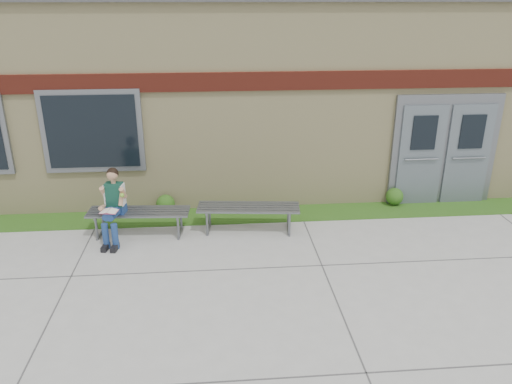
{
  "coord_description": "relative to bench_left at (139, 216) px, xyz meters",
  "views": [
    {
      "loc": [
        -0.68,
        -6.51,
        4.11
      ],
      "look_at": [
        0.02,
        1.7,
        0.85
      ],
      "focal_mm": 35.0,
      "sensor_mm": 36.0,
      "label": 1
    }
  ],
  "objects": [
    {
      "name": "girl",
      "position": [
        -0.39,
        -0.2,
        0.34
      ],
      "size": [
        0.46,
        0.8,
        1.33
      ],
      "rotation": [
        0.0,
        0.0,
        -0.17
      ],
      "color": "navy",
      "rests_on": "ground"
    },
    {
      "name": "bench_right",
      "position": [
        2.0,
        0.0,
        0.01
      ],
      "size": [
        1.92,
        0.71,
        0.49
      ],
      "rotation": [
        0.0,
        0.0,
        -0.1
      ],
      "color": "slate",
      "rests_on": "ground"
    },
    {
      "name": "bench_left",
      "position": [
        0.0,
        0.0,
        0.0
      ],
      "size": [
        1.86,
        0.63,
        0.47
      ],
      "rotation": [
        0.0,
        0.0,
        -0.07
      ],
      "color": "slate",
      "rests_on": "ground"
    },
    {
      "name": "shrub_east",
      "position": [
        5.12,
        0.94,
        -0.17
      ],
      "size": [
        0.36,
        0.36,
        0.36
      ],
      "primitive_type": "sphere",
      "color": "#1A4C14",
      "rests_on": "grass_strip"
    },
    {
      "name": "shrub_mid",
      "position": [
        0.39,
        0.94,
        -0.16
      ],
      "size": [
        0.37,
        0.37,
        0.37
      ],
      "primitive_type": "sphere",
      "color": "#1A4C14",
      "rests_on": "grass_strip"
    },
    {
      "name": "grass_strip",
      "position": [
        2.1,
        0.69,
        -0.36
      ],
      "size": [
        16.0,
        0.8,
        0.02
      ],
      "primitive_type": "cube",
      "color": "#1A4C14",
      "rests_on": "ground"
    },
    {
      "name": "ground",
      "position": [
        2.1,
        -1.91,
        -0.37
      ],
      "size": [
        80.0,
        80.0,
        0.0
      ],
      "primitive_type": "plane",
      "color": "#9E9E99",
      "rests_on": "ground"
    },
    {
      "name": "school_building",
      "position": [
        2.1,
        4.07,
        1.74
      ],
      "size": [
        16.2,
        6.22,
        4.2
      ],
      "color": "beige",
      "rests_on": "ground"
    }
  ]
}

